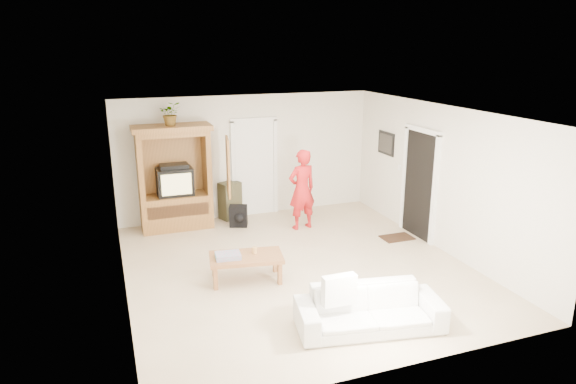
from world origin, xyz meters
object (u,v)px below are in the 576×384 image
at_px(sofa, 370,309).
at_px(coffee_table, 246,259).
at_px(armoire, 176,184).
at_px(man, 302,189).

relative_size(sofa, coffee_table, 1.56).
bearing_deg(armoire, man, -20.90).
xyz_separation_m(sofa, coffee_table, (-1.13, 1.93, 0.09)).
xyz_separation_m(armoire, coffee_table, (0.65, -2.85, -0.54)).
relative_size(armoire, coffee_table, 1.72).
bearing_deg(coffee_table, man, 58.39).
bearing_deg(coffee_table, armoire, 112.38).
xyz_separation_m(man, sofa, (-0.57, -3.88, -0.54)).
distance_m(armoire, man, 2.52).
xyz_separation_m(man, coffee_table, (-1.71, -1.95, -0.45)).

